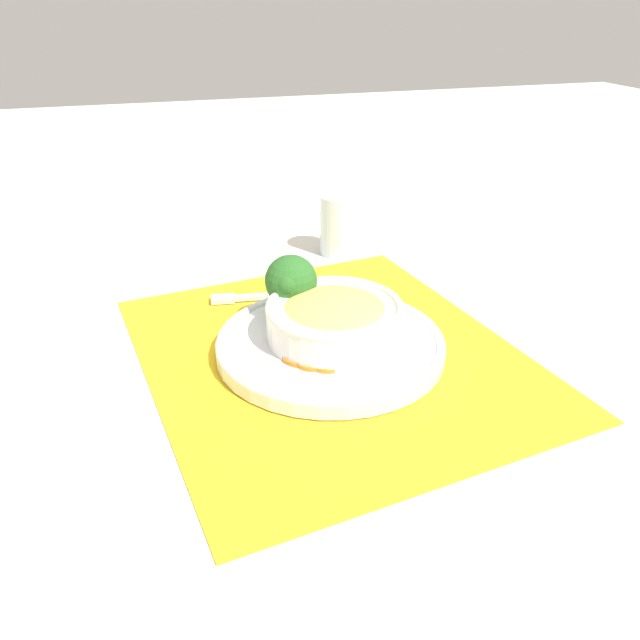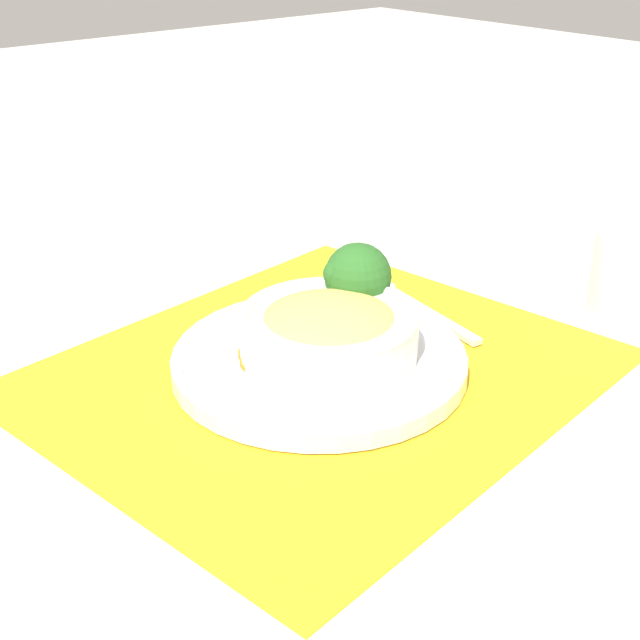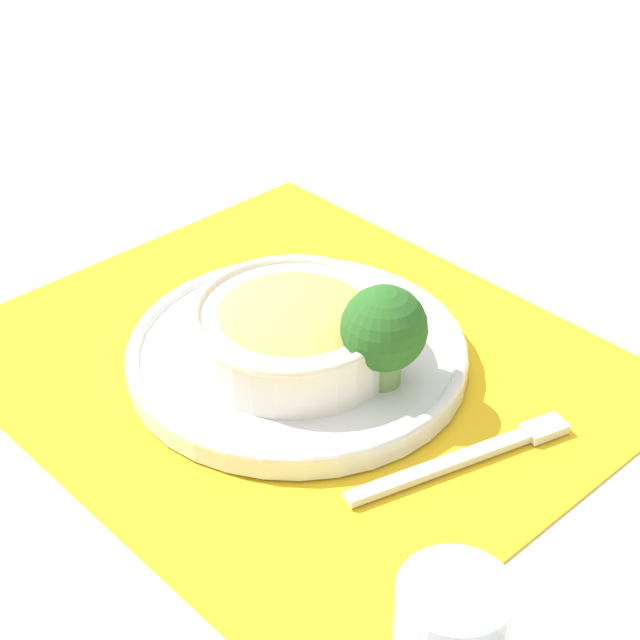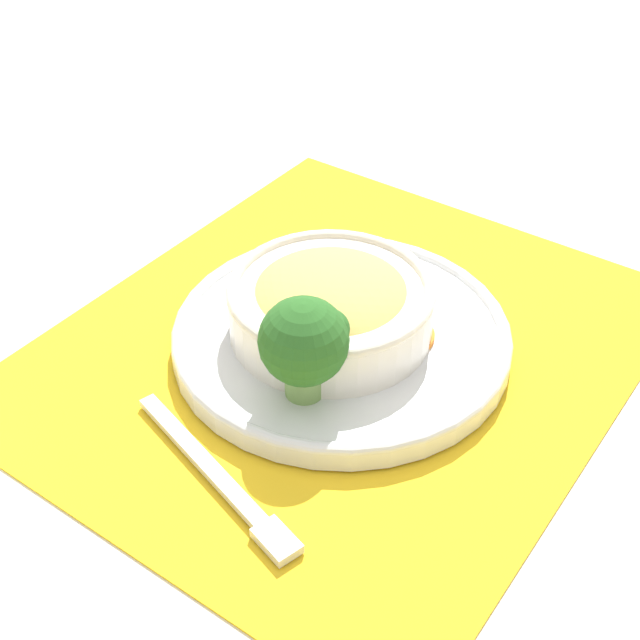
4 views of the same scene
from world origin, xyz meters
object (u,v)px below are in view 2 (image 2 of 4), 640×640
(broccoli_floret, at_px, (357,278))
(water_glass, at_px, (620,282))
(fork, at_px, (410,303))
(bowl, at_px, (329,330))

(broccoli_floret, xyz_separation_m, water_glass, (0.24, -0.14, -0.02))
(broccoli_floret, height_order, water_glass, broccoli_floret)
(broccoli_floret, distance_m, water_glass, 0.28)
(water_glass, xyz_separation_m, fork, (-0.14, 0.16, -0.04))
(water_glass, bearing_deg, bowl, 160.64)
(bowl, relative_size, fork, 0.89)
(bowl, relative_size, broccoli_floret, 1.99)
(fork, bearing_deg, broccoli_floret, -160.90)
(water_glass, relative_size, fork, 0.53)
(broccoli_floret, xyz_separation_m, fork, (0.09, 0.02, -0.06))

